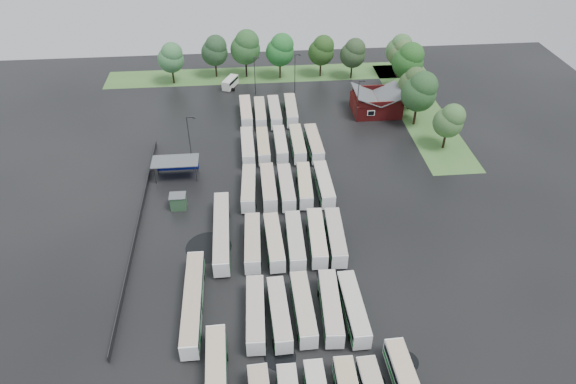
{
  "coord_description": "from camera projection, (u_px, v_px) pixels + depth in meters",
  "views": [
    {
      "loc": [
        -4.13,
        -55.7,
        53.43
      ],
      "look_at": [
        2.0,
        12.0,
        2.5
      ],
      "focal_mm": 32.0,
      "sensor_mm": 36.0,
      "label": 1
    }
  ],
  "objects": [
    {
      "name": "puddle_1",
      "position": [
        373.0,
        382.0,
        59.59
      ],
      "size": [
        2.89,
        2.89,
        0.01
      ],
      "primitive_type": "cylinder",
      "color": "black",
      "rests_on": "ground"
    },
    {
      "name": "tree_east_0",
      "position": [
        450.0,
        120.0,
        97.0
      ],
      "size": [
        5.76,
        5.76,
        9.54
      ],
      "color": "black",
      "rests_on": "ground"
    },
    {
      "name": "grass_strip_east",
      "position": [
        419.0,
        110.0,
        113.29
      ],
      "size": [
        10.0,
        50.0,
        0.01
      ],
      "primitive_type": "cube",
      "color": "#3F6E2E",
      "rests_on": "ground"
    },
    {
      "name": "bus_r4c1",
      "position": [
        263.0,
        146.0,
        98.31
      ],
      "size": [
        2.26,
        10.51,
        2.92
      ],
      "rotation": [
        0.0,
        0.0,
        0.0
      ],
      "color": "white",
      "rests_on": "ground"
    },
    {
      "name": "tree_north_6",
      "position": [
        400.0,
        49.0,
        124.07
      ],
      "size": [
        6.34,
        6.34,
        10.5
      ],
      "color": "black",
      "rests_on": "ground"
    },
    {
      "name": "tree_north_4",
      "position": [
        322.0,
        50.0,
        123.73
      ],
      "size": [
        6.28,
        6.28,
        10.4
      ],
      "color": "black",
      "rests_on": "ground"
    },
    {
      "name": "bus_r5c0",
      "position": [
        246.0,
        112.0,
        109.09
      ],
      "size": [
        2.65,
        11.16,
        3.09
      ],
      "rotation": [
        0.0,
        0.0,
        0.03
      ],
      "color": "white",
      "rests_on": "ground"
    },
    {
      "name": "bus_r5c2",
      "position": [
        275.0,
        112.0,
        109.05
      ],
      "size": [
        2.46,
        11.07,
        3.08
      ],
      "rotation": [
        0.0,
        0.0,
        0.01
      ],
      "color": "white",
      "rests_on": "ground"
    },
    {
      "name": "wash_shed",
      "position": [
        176.0,
        162.0,
        91.25
      ],
      "size": [
        8.2,
        4.2,
        3.58
      ],
      "color": "#2D2D30",
      "rests_on": "ground"
    },
    {
      "name": "bus_r4c2",
      "position": [
        280.0,
        144.0,
        98.82
      ],
      "size": [
        2.26,
        10.5,
        2.92
      ],
      "rotation": [
        0.0,
        0.0,
        0.0
      ],
      "color": "white",
      "rests_on": "ground"
    },
    {
      "name": "utility_hut",
      "position": [
        178.0,
        201.0,
        84.81
      ],
      "size": [
        2.7,
        2.2,
        2.62
      ],
      "color": "#294C2F",
      "rests_on": "ground"
    },
    {
      "name": "bus_r3c4",
      "position": [
        324.0,
        184.0,
        88.15
      ],
      "size": [
        2.41,
        10.96,
        3.05
      ],
      "rotation": [
        0.0,
        0.0,
        0.01
      ],
      "color": "white",
      "rests_on": "ground"
    },
    {
      "name": "bus_r1c2",
      "position": [
        303.0,
        308.0,
        66.24
      ],
      "size": [
        2.54,
        10.93,
        3.03
      ],
      "rotation": [
        0.0,
        0.0,
        0.02
      ],
      "color": "white",
      "rests_on": "ground"
    },
    {
      "name": "artic_bus_west_c",
      "position": [
        193.0,
        302.0,
        67.12
      ],
      "size": [
        2.34,
        16.34,
        3.03
      ],
      "rotation": [
        0.0,
        0.0,
        -0.0
      ],
      "color": "white",
      "rests_on": "ground"
    },
    {
      "name": "bus_r2c0",
      "position": [
        253.0,
        242.0,
        76.31
      ],
      "size": [
        2.67,
        10.98,
        3.04
      ],
      "rotation": [
        0.0,
        0.0,
        -0.03
      ],
      "color": "white",
      "rests_on": "ground"
    },
    {
      "name": "bus_r2c3",
      "position": [
        317.0,
        237.0,
        77.16
      ],
      "size": [
        2.86,
        11.16,
        3.08
      ],
      "rotation": [
        0.0,
        0.0,
        -0.05
      ],
      "color": "white",
      "rests_on": "ground"
    },
    {
      "name": "bus_r3c1",
      "position": [
        268.0,
        187.0,
        87.57
      ],
      "size": [
        2.39,
        10.96,
        3.05
      ],
      "rotation": [
        0.0,
        0.0,
        0.01
      ],
      "color": "white",
      "rests_on": "ground"
    },
    {
      "name": "lamp_post_nw",
      "position": [
        190.0,
        140.0,
        90.91
      ],
      "size": [
        1.69,
        0.33,
        10.95
      ],
      "color": "#2D2D30",
      "rests_on": "ground"
    },
    {
      "name": "bus_r3c3",
      "position": [
        305.0,
        185.0,
        87.97
      ],
      "size": [
        2.82,
        10.83,
        2.99
      ],
      "rotation": [
        0.0,
        0.0,
        -0.05
      ],
      "color": "white",
      "rests_on": "ground"
    },
    {
      "name": "grass_strip_north",
      "position": [
        269.0,
        74.0,
        128.52
      ],
      "size": [
        80.0,
        10.0,
        0.01
      ],
      "primitive_type": "cube",
      "color": "#3F6E2E",
      "rests_on": "ground"
    },
    {
      "name": "tree_east_3",
      "position": [
        409.0,
        60.0,
        116.4
      ],
      "size": [
        7.13,
        7.13,
        11.81
      ],
      "color": "black",
      "rests_on": "ground"
    },
    {
      "name": "bus_r2c2",
      "position": [
        295.0,
        241.0,
        76.59
      ],
      "size": [
        2.57,
        11.14,
        3.09
      ],
      "rotation": [
        0.0,
        0.0,
        -0.02
      ],
      "color": "white",
      "rests_on": "ground"
    },
    {
      "name": "bus_r1c4",
      "position": [
        353.0,
        308.0,
        66.25
      ],
      "size": [
        2.57,
        11.05,
        3.06
      ],
      "rotation": [
        0.0,
        0.0,
        0.02
      ],
      "color": "white",
      "rests_on": "ground"
    },
    {
      "name": "puddle_2",
      "position": [
        209.0,
        247.0,
        77.89
      ],
      "size": [
        7.01,
        7.01,
        0.01
      ],
      "primitive_type": "cylinder",
      "color": "black",
      "rests_on": "ground"
    },
    {
      "name": "bus_r4c0",
      "position": [
        248.0,
        147.0,
        97.87
      ],
      "size": [
        2.5,
        11.04,
        3.07
      ],
      "rotation": [
        0.0,
        0.0,
        0.01
      ],
      "color": "white",
      "rests_on": "ground"
    },
    {
      "name": "bus_r1c3",
      "position": [
        331.0,
        307.0,
        66.36
      ],
      "size": [
        2.91,
        11.17,
        3.08
      ],
      "rotation": [
        0.0,
        0.0,
        -0.05
      ],
      "color": "white",
      "rests_on": "ground"
    },
    {
      "name": "bus_r2c4",
      "position": [
        335.0,
        237.0,
        77.28
      ],
      "size": [
        2.83,
        11.09,
        3.06
      ],
      "rotation": [
        0.0,
        0.0,
        -0.05
      ],
      "color": "white",
      "rests_on": "ground"
    },
    {
      "name": "tree_north_2",
      "position": [
        246.0,
        47.0,
        122.85
      ],
      "size": [
        7.18,
        7.18,
        11.88
      ],
      "color": "black",
      "rests_on": "ground"
    },
    {
      "name": "bus_r1c1",
      "position": [
        279.0,
        313.0,
        65.61
      ],
      "size": [
        2.65,
        10.77,
        2.98
      ],
      "rotation": [
        0.0,
        0.0,
        0.04
      ],
      "color": "white",
      "rests_on": "ground"
    },
    {
      "name": "lamp_post_back_e",
      "position": [
        295.0,
        71.0,
        116.78
      ],
      "size": [
        1.46,
        0.28,
        9.47
      ],
      "color": "#2D2D30",
      "rests_on": "ground"
    },
    {
      "name": "tree_east_1",
      "position": [
        420.0,
        91.0,
        103.63
      ],
      "size": [
        7.15,
        7.15,
        11.85
      ],
      "color": "black",
      "rests_on": "ground"
    },
    {
      "name": "lamp_post_ne",
      "position": [
        358.0,
        98.0,
        106.08
      ],
      "size": [
        1.43,
        0.28,
        9.28
      ],
      "color": "#2D2D30",
      "rests_on": "ground"
    },
    {
      "name": "brick_building",
      "position": [
        376.0,
        104.0,
        111.43
      ],
      "size": [
        10.07,
        8.6,
        5.39
      ],
      "color": "maroon",
      "rests_on": "ground"
    },
    {
      "name": "tree_east_4",
      "position": [
        401.0,
        52.0,
        123.39
      ],
      "size": [
        5.97,
        5.97,
        9.89
      ],
      "color": "#34291C",
      "rests_on": "ground"
    },
    {
      "name": "tree_north_0",
      "position": [
        171.0,
        57.0,
        120.44
      ],
      "size": [
        6.17,
        6.17,
        10.21
      ],
      "color": "black",
      "rests_on": "ground"
    },
    {
      "name": "bus_r4c4",
      "position": [
        314.0,
        143.0,
        98.76
      ],
      "size": [
        2.65,
        11.18,
        3.1
      ],
      "rotation": [
        0.0,
        0.0,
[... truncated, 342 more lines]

